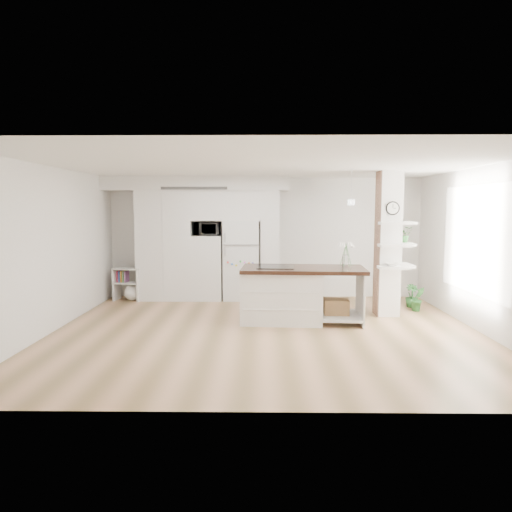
{
  "coord_description": "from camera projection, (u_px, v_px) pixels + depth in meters",
  "views": [
    {
      "loc": [
        -0.07,
        -7.35,
        2.02
      ],
      "look_at": [
        -0.18,
        0.9,
        1.15
      ],
      "focal_mm": 32.0,
      "sensor_mm": 36.0,
      "label": 1
    }
  ],
  "objects": [
    {
      "name": "cabinet_wall",
      "position": [
        199.0,
        232.0,
        10.03
      ],
      "size": [
        4.0,
        0.71,
        2.7
      ],
      "color": "white",
      "rests_on": "floor"
    },
    {
      "name": "column",
      "position": [
        394.0,
        244.0,
        8.47
      ],
      "size": [
        0.69,
        0.9,
        2.7
      ],
      "color": "silver",
      "rests_on": "floor"
    },
    {
      "name": "decor_bowl",
      "position": [
        392.0,
        265.0,
        8.28
      ],
      "size": [
        0.22,
        0.22,
        0.05
      ],
      "primitive_type": "imported",
      "color": "white",
      "rests_on": "column"
    },
    {
      "name": "bookshelf",
      "position": [
        130.0,
        286.0,
        10.0
      ],
      "size": [
        0.67,
        0.46,
        0.72
      ],
      "rotation": [
        0.0,
        0.0,
        -0.2
      ],
      "color": "white",
      "rests_on": "floor"
    },
    {
      "name": "shelf_plant",
      "position": [
        405.0,
        235.0,
        8.62
      ],
      "size": [
        0.27,
        0.23,
        0.3
      ],
      "primitive_type": "imported",
      "color": "#276229",
      "rests_on": "column"
    },
    {
      "name": "kitchen_island",
      "position": [
        289.0,
        293.0,
        8.14
      ],
      "size": [
        2.22,
        1.15,
        1.54
      ],
      "rotation": [
        0.0,
        0.0,
        -0.06
      ],
      "color": "white",
      "rests_on": "floor"
    },
    {
      "name": "window",
      "position": [
        474.0,
        239.0,
        7.61
      ],
      "size": [
        0.0,
        2.4,
        2.4
      ],
      "primitive_type": "plane",
      "rotation": [
        1.57,
        0.0,
        -1.57
      ],
      "color": "white",
      "rests_on": "room"
    },
    {
      "name": "microwave",
      "position": [
        207.0,
        229.0,
        9.98
      ],
      "size": [
        0.54,
        0.37,
        0.3
      ],
      "primitive_type": "imported",
      "color": "#2D2D2D",
      "rests_on": "cabinet_wall"
    },
    {
      "name": "refrigerator",
      "position": [
        241.0,
        260.0,
        10.1
      ],
      "size": [
        0.78,
        0.69,
        1.75
      ],
      "color": "white",
      "rests_on": "floor"
    },
    {
      "name": "room",
      "position": [
        266.0,
        219.0,
        7.32
      ],
      "size": [
        7.04,
        6.04,
        2.72
      ],
      "color": "white",
      "rests_on": "ground"
    },
    {
      "name": "floor",
      "position": [
        266.0,
        331.0,
        7.52
      ],
      "size": [
        7.0,
        6.0,
        0.01
      ],
      "primitive_type": "cube",
      "color": "tan",
      "rests_on": "ground"
    },
    {
      "name": "floor_plant_b",
      "position": [
        412.0,
        296.0,
        9.32
      ],
      "size": [
        0.31,
        0.31,
        0.47
      ],
      "primitive_type": "imported",
      "rotation": [
        0.0,
        0.0,
        0.19
      ],
      "color": "#276229",
      "rests_on": "floor"
    },
    {
      "name": "floor_plant_a",
      "position": [
        418.0,
        299.0,
        8.97
      ],
      "size": [
        0.28,
        0.24,
        0.48
      ],
      "primitive_type": "imported",
      "rotation": [
        0.0,
        0.0,
        0.1
      ],
      "color": "#276229",
      "rests_on": "floor"
    },
    {
      "name": "pendant_light",
      "position": [
        371.0,
        202.0,
        7.42
      ],
      "size": [
        0.12,
        0.12,
        0.1
      ],
      "primitive_type": "cylinder",
      "color": "white",
      "rests_on": "room"
    }
  ]
}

